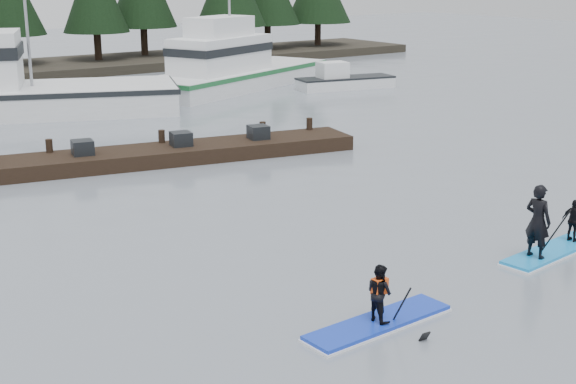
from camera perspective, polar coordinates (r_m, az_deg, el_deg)
ground at (r=17.00m, az=12.03°, el=-8.04°), size 160.00×160.00×0.00m
fishing_boat_medium at (r=46.65m, az=-3.89°, el=8.09°), size 14.16×8.80×8.26m
skiff at (r=46.55m, az=4.11°, el=7.75°), size 5.87×2.85×0.66m
floating_dock at (r=28.88m, az=-10.43°, el=2.49°), size 16.04×5.34×0.53m
paddleboard_solo at (r=15.78m, az=6.48°, el=-8.22°), size 3.31×1.10×1.77m
paddleboard_duo at (r=20.26m, az=18.10°, el=-2.64°), size 3.42×1.33×2.42m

